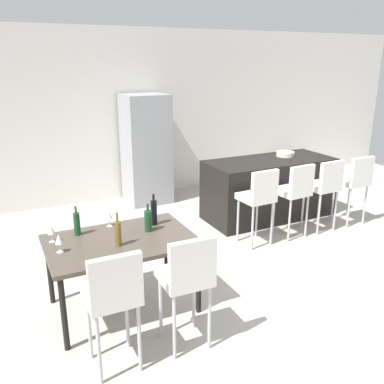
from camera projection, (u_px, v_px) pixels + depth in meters
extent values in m
plane|color=#ADA89E|center=(284.00, 252.00, 5.38)|extent=(10.00, 10.00, 0.00)
cube|color=silver|center=(181.00, 112.00, 7.64)|extent=(10.00, 0.12, 2.90)
cube|color=black|center=(269.00, 188.00, 6.47)|extent=(2.00, 0.86, 0.92)
cube|color=silver|center=(256.00, 197.00, 5.45)|extent=(0.42, 0.42, 0.08)
cube|color=silver|center=(265.00, 185.00, 5.25)|extent=(0.40, 0.08, 0.36)
cylinder|color=#B2B2B7|center=(238.00, 220.00, 5.62)|extent=(0.03, 0.03, 0.61)
cylinder|color=#B2B2B7|center=(257.00, 216.00, 5.77)|extent=(0.03, 0.03, 0.61)
cylinder|color=#B2B2B7|center=(252.00, 228.00, 5.35)|extent=(0.03, 0.03, 0.61)
cylinder|color=#B2B2B7|center=(272.00, 223.00, 5.50)|extent=(0.03, 0.03, 0.61)
cube|color=silver|center=(292.00, 191.00, 5.70)|extent=(0.43, 0.43, 0.08)
cube|color=silver|center=(302.00, 179.00, 5.50)|extent=(0.40, 0.09, 0.36)
cylinder|color=#B2B2B7|center=(274.00, 213.00, 5.86)|extent=(0.03, 0.03, 0.61)
cylinder|color=#B2B2B7|center=(290.00, 209.00, 6.02)|extent=(0.03, 0.03, 0.61)
cylinder|color=#B2B2B7|center=(289.00, 221.00, 5.60)|extent=(0.03, 0.03, 0.61)
cylinder|color=#B2B2B7|center=(307.00, 216.00, 5.75)|extent=(0.03, 0.03, 0.61)
cube|color=silver|center=(321.00, 186.00, 5.93)|extent=(0.42, 0.42, 0.08)
cube|color=silver|center=(332.00, 174.00, 5.72)|extent=(0.40, 0.08, 0.36)
cylinder|color=#B2B2B7|center=(303.00, 208.00, 6.09)|extent=(0.03, 0.03, 0.61)
cylinder|color=#B2B2B7|center=(319.00, 204.00, 6.24)|extent=(0.03, 0.03, 0.61)
cylinder|color=#B2B2B7|center=(319.00, 214.00, 5.82)|extent=(0.03, 0.03, 0.61)
cylinder|color=#B2B2B7|center=(335.00, 211.00, 5.97)|extent=(0.03, 0.03, 0.61)
cube|color=silver|center=(351.00, 181.00, 6.17)|extent=(0.41, 0.41, 0.08)
cube|color=silver|center=(362.00, 170.00, 5.96)|extent=(0.40, 0.07, 0.36)
cylinder|color=#B2B2B7|center=(333.00, 201.00, 6.35)|extent=(0.03, 0.03, 0.61)
cylinder|color=#B2B2B7|center=(349.00, 199.00, 6.48)|extent=(0.03, 0.03, 0.61)
cylinder|color=#B2B2B7|center=(349.00, 208.00, 6.08)|extent=(0.03, 0.03, 0.61)
cylinder|color=#B2B2B7|center=(365.00, 205.00, 6.21)|extent=(0.03, 0.03, 0.61)
cube|color=#4C4238|center=(121.00, 241.00, 3.97)|extent=(1.39, 0.93, 0.04)
cylinder|color=black|center=(50.00, 272.00, 4.16)|extent=(0.05, 0.05, 0.70)
cylinder|color=black|center=(166.00, 248.00, 4.70)|extent=(0.05, 0.05, 0.70)
cylinder|color=black|center=(64.00, 314.00, 3.47)|extent=(0.05, 0.05, 0.70)
cylinder|color=black|center=(199.00, 280.00, 4.00)|extent=(0.05, 0.05, 0.70)
cube|color=silver|center=(111.00, 294.00, 3.21)|extent=(0.40, 0.40, 0.08)
cube|color=silver|center=(116.00, 279.00, 2.99)|extent=(0.40, 0.06, 0.36)
cylinder|color=#B2B2B7|center=(89.00, 327.00, 3.38)|extent=(0.03, 0.03, 0.61)
cylinder|color=#B2B2B7|center=(127.00, 316.00, 3.51)|extent=(0.03, 0.03, 0.61)
cylinder|color=#B2B2B7|center=(99.00, 350.00, 3.11)|extent=(0.03, 0.03, 0.61)
cylinder|color=#B2B2B7|center=(139.00, 338.00, 3.24)|extent=(0.03, 0.03, 0.61)
cube|color=silver|center=(184.00, 277.00, 3.47)|extent=(0.41, 0.41, 0.08)
cube|color=silver|center=(193.00, 261.00, 3.25)|extent=(0.40, 0.07, 0.36)
cylinder|color=#B2B2B7|center=(161.00, 307.00, 3.65)|extent=(0.03, 0.03, 0.61)
cylinder|color=#B2B2B7|center=(194.00, 299.00, 3.78)|extent=(0.03, 0.03, 0.61)
cylinder|color=#B2B2B7|center=(174.00, 327.00, 3.37)|extent=(0.03, 0.03, 0.61)
cylinder|color=#B2B2B7|center=(209.00, 318.00, 3.50)|extent=(0.03, 0.03, 0.61)
cylinder|color=#194723|center=(148.00, 221.00, 4.13)|extent=(0.08, 0.08, 0.22)
cylinder|color=#194723|center=(148.00, 207.00, 4.08)|extent=(0.03, 0.03, 0.07)
cylinder|color=black|center=(154.00, 213.00, 4.28)|extent=(0.07, 0.07, 0.26)
cylinder|color=black|center=(153.00, 198.00, 4.23)|extent=(0.02, 0.02, 0.07)
cylinder|color=brown|center=(118.00, 234.00, 3.80)|extent=(0.06, 0.06, 0.24)
cylinder|color=brown|center=(117.00, 217.00, 3.75)|extent=(0.02, 0.02, 0.09)
cylinder|color=#194723|center=(77.00, 224.00, 4.04)|extent=(0.06, 0.06, 0.23)
cylinder|color=#194723|center=(76.00, 210.00, 3.99)|extent=(0.02, 0.02, 0.07)
cylinder|color=silver|center=(60.00, 252.00, 3.70)|extent=(0.06, 0.06, 0.00)
cylinder|color=silver|center=(60.00, 248.00, 3.69)|extent=(0.01, 0.01, 0.08)
cone|color=silver|center=(59.00, 239.00, 3.66)|extent=(0.07, 0.07, 0.09)
cylinder|color=silver|center=(110.00, 226.00, 4.28)|extent=(0.06, 0.06, 0.00)
cylinder|color=silver|center=(109.00, 222.00, 4.27)|extent=(0.01, 0.01, 0.08)
cone|color=silver|center=(109.00, 214.00, 4.24)|extent=(0.07, 0.07, 0.09)
cylinder|color=silver|center=(52.00, 242.00, 3.91)|extent=(0.06, 0.06, 0.00)
cylinder|color=silver|center=(52.00, 238.00, 3.90)|extent=(0.01, 0.01, 0.08)
cone|color=silver|center=(51.00, 229.00, 3.87)|extent=(0.07, 0.07, 0.09)
cube|color=#939699|center=(146.00, 149.00, 7.06)|extent=(0.72, 0.68, 1.84)
cylinder|color=beige|center=(285.00, 154.00, 6.55)|extent=(0.28, 0.28, 0.07)
cylinder|color=#996B4C|center=(291.00, 174.00, 8.63)|extent=(0.24, 0.24, 0.22)
sphere|color=#2D6B33|center=(291.00, 161.00, 8.55)|extent=(0.35, 0.35, 0.35)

